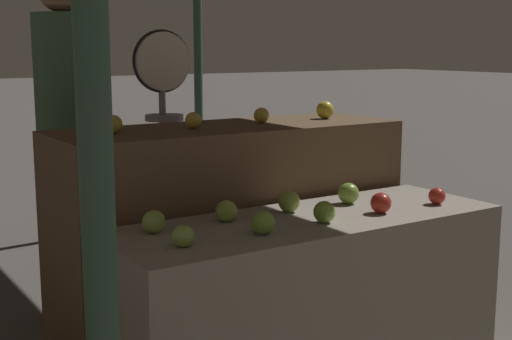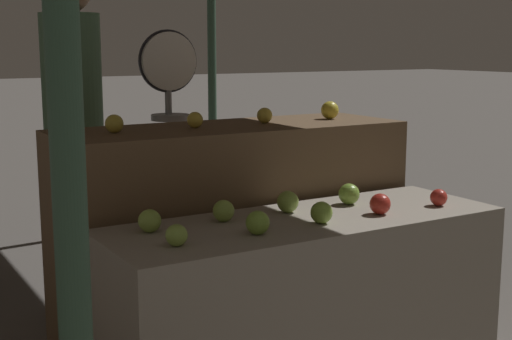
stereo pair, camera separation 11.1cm
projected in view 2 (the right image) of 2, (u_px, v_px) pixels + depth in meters
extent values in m
cylinder|color=#33513D|center=(68.00, 163.00, 1.41)|extent=(0.07, 0.07, 2.37)
cylinder|color=#33513D|center=(212.00, 74.00, 5.84)|extent=(0.07, 0.07, 2.37)
cube|color=gray|center=(305.00, 310.00, 2.83)|extent=(1.61, 0.55, 0.76)
cube|color=brown|center=(232.00, 239.00, 3.32)|extent=(1.61, 0.55, 1.06)
sphere|color=#8EB247|center=(177.00, 235.00, 2.38)|extent=(0.08, 0.08, 0.08)
sphere|color=#7AA338|center=(258.00, 223.00, 2.52)|extent=(0.09, 0.09, 0.09)
sphere|color=#84AD3D|center=(321.00, 213.00, 2.68)|extent=(0.08, 0.08, 0.08)
sphere|color=#AD281E|center=(380.00, 204.00, 2.83)|extent=(0.08, 0.08, 0.08)
sphere|color=#B72D23|center=(439.00, 197.00, 2.98)|extent=(0.07, 0.07, 0.07)
sphere|color=#8EB247|center=(150.00, 221.00, 2.56)|extent=(0.08, 0.08, 0.08)
sphere|color=#8EB247|center=(224.00, 211.00, 2.71)|extent=(0.08, 0.08, 0.08)
sphere|color=#8EB247|center=(288.00, 202.00, 2.86)|extent=(0.09, 0.09, 0.09)
sphere|color=#7AA338|center=(349.00, 194.00, 3.00)|extent=(0.09, 0.09, 0.09)
sphere|color=gold|center=(114.00, 124.00, 2.94)|extent=(0.08, 0.08, 0.08)
sphere|color=yellow|center=(195.00, 120.00, 3.12)|extent=(0.07, 0.07, 0.07)
sphere|color=yellow|center=(265.00, 115.00, 3.31)|extent=(0.07, 0.07, 0.07)
sphere|color=gold|center=(330.00, 110.00, 3.50)|extent=(0.09, 0.09, 0.09)
cylinder|color=#99999E|center=(170.00, 185.00, 3.79)|extent=(0.04, 0.04, 1.37)
cylinder|color=black|center=(168.00, 61.00, 3.68)|extent=(0.32, 0.01, 0.32)
cylinder|color=silver|center=(169.00, 61.00, 3.66)|extent=(0.30, 0.02, 0.30)
cylinder|color=#99999E|center=(170.00, 104.00, 3.70)|extent=(0.01, 0.01, 0.14)
cylinder|color=#99999E|center=(170.00, 117.00, 3.71)|extent=(0.20, 0.20, 0.03)
cube|color=#2D2D38|center=(79.00, 236.00, 3.77)|extent=(0.24, 0.16, 0.84)
cylinder|color=#476B4C|center=(72.00, 86.00, 3.63)|extent=(0.33, 0.33, 0.73)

